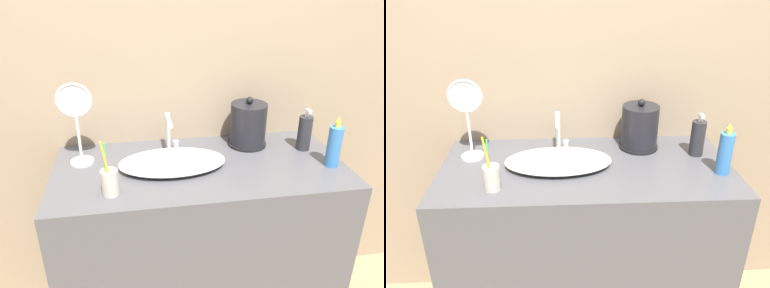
# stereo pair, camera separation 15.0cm
# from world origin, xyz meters

# --- Properties ---
(wall_back) EXTENTS (6.00, 0.04, 2.60)m
(wall_back) POSITION_xyz_m (0.00, 0.58, 1.30)
(wall_back) COLOR gray
(wall_back) RESTS_ON ground_plane
(vanity_counter) EXTENTS (1.20, 0.56, 0.88)m
(vanity_counter) POSITION_xyz_m (0.00, 0.28, 0.44)
(vanity_counter) COLOR #4C4C51
(vanity_counter) RESTS_ON ground_plane
(sink_basin) EXTENTS (0.44, 0.25, 0.05)m
(sink_basin) POSITION_xyz_m (-0.12, 0.28, 0.91)
(sink_basin) COLOR silver
(sink_basin) RESTS_ON vanity_counter
(faucet) EXTENTS (0.06, 0.14, 0.17)m
(faucet) POSITION_xyz_m (-0.11, 0.43, 0.98)
(faucet) COLOR silver
(faucet) RESTS_ON vanity_counter
(electric_kettle) EXTENTS (0.17, 0.17, 0.23)m
(electric_kettle) POSITION_xyz_m (0.25, 0.44, 0.98)
(electric_kettle) COLOR black
(electric_kettle) RESTS_ON vanity_counter
(toothbrush_cup) EXTENTS (0.06, 0.06, 0.21)m
(toothbrush_cup) POSITION_xyz_m (-0.36, 0.12, 0.94)
(toothbrush_cup) COLOR #B7B2A8
(toothbrush_cup) RESTS_ON vanity_counter
(lotion_bottle) EXTENTS (0.06, 0.06, 0.19)m
(lotion_bottle) POSITION_xyz_m (0.48, 0.36, 0.96)
(lotion_bottle) COLOR #28282D
(lotion_bottle) RESTS_ON vanity_counter
(shampoo_bottle) EXTENTS (0.06, 0.06, 0.21)m
(shampoo_bottle) POSITION_xyz_m (0.53, 0.19, 0.97)
(shampoo_bottle) COLOR #3370B7
(shampoo_bottle) RESTS_ON vanity_counter
(vanity_mirror) EXTENTS (0.14, 0.10, 0.34)m
(vanity_mirror) POSITION_xyz_m (-0.48, 0.38, 1.09)
(vanity_mirror) COLOR silver
(vanity_mirror) RESTS_ON vanity_counter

